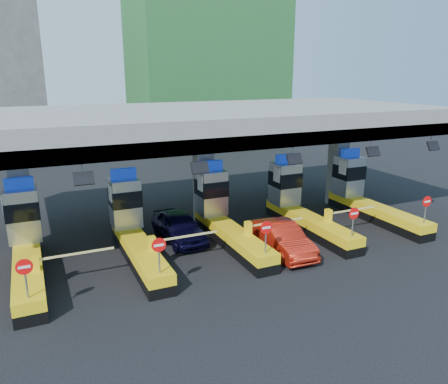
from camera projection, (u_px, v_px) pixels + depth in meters
name	position (u px, v px, depth m)	size (l,w,h in m)	color
ground	(224.00, 240.00, 24.33)	(120.00, 120.00, 0.00)	black
toll_canopy	(204.00, 124.00, 25.23)	(28.00, 12.09, 7.00)	slate
toll_lane_far_left	(26.00, 242.00, 20.24)	(4.43, 8.00, 4.16)	black
toll_lane_left	(133.00, 227.00, 22.22)	(4.43, 8.00, 4.16)	black
toll_lane_center	(222.00, 214.00, 24.21)	(4.43, 8.00, 4.16)	black
toll_lane_right	(298.00, 204.00, 26.20)	(4.43, 8.00, 4.16)	black
toll_lane_far_right	(363.00, 194.00, 28.18)	(4.43, 8.00, 4.16)	black
bg_building_scaffold	(206.00, 30.00, 53.50)	(18.00, 12.00, 28.00)	#1E5926
van	(179.00, 226.00, 24.05)	(1.91, 4.74, 1.62)	black
red_car	(282.00, 238.00, 22.41)	(1.65, 4.74, 1.56)	#9D190C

